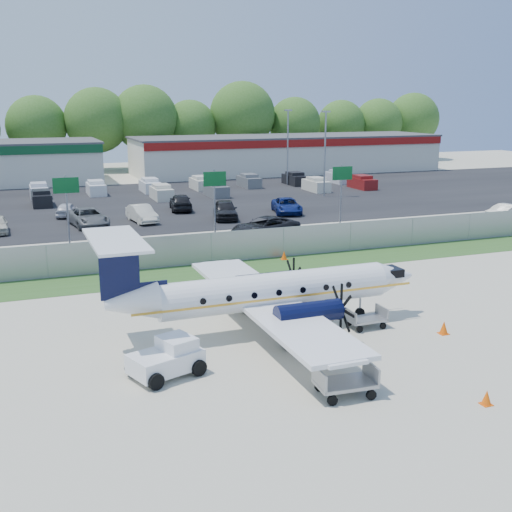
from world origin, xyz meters
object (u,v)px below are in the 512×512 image
object	(u,v)px
baggage_cart_near	(345,382)
baggage_cart_far	(366,319)
pushback_tug	(168,358)
aircraft	(268,291)

from	to	relation	value
baggage_cart_near	baggage_cart_far	world-z (taller)	baggage_cart_near
pushback_tug	baggage_cart_near	size ratio (longest dim) A/B	1.38
pushback_tug	baggage_cart_near	world-z (taller)	pushback_tug
pushback_tug	baggage_cart_near	xyz separation A→B (m)	(5.41, -3.95, -0.17)
aircraft	pushback_tug	world-z (taller)	aircraft
aircraft	baggage_cart_far	xyz separation A→B (m)	(4.34, -1.30, -1.41)
aircraft	pushback_tug	distance (m)	6.32
baggage_cart_near	baggage_cart_far	xyz separation A→B (m)	(4.25, 5.87, -0.08)
pushback_tug	baggage_cart_far	world-z (taller)	pushback_tug
pushback_tug	baggage_cart_far	size ratio (longest dim) A/B	1.70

